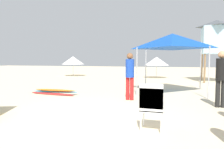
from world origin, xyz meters
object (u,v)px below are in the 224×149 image
stacked_plastic_chairs (152,103)px  surfboard_pile (54,92)px  beach_umbrella_mid (157,61)px  lifeguard_far_right (221,75)px  popup_canopy (172,41)px  beach_umbrella_left (73,60)px  lifeguard_tower (217,37)px  lifeguard_near_right (130,73)px

stacked_plastic_chairs → surfboard_pile: stacked_plastic_chairs is taller
stacked_plastic_chairs → beach_umbrella_mid: size_ratio=0.51×
lifeguard_far_right → popup_canopy: 3.46m
lifeguard_far_right → popup_canopy: size_ratio=0.63×
stacked_plastic_chairs → lifeguard_far_right: bearing=57.4°
stacked_plastic_chairs → beach_umbrella_left: size_ratio=0.49×
stacked_plastic_chairs → lifeguard_far_right: (1.84, 2.88, 0.43)m
popup_canopy → beach_umbrella_mid: popup_canopy is taller
lifeguard_tower → beach_umbrella_mid: bearing=154.9°
beach_umbrella_left → stacked_plastic_chairs: bearing=-56.6°
stacked_plastic_chairs → lifeguard_near_right: lifeguard_near_right is taller
surfboard_pile → beach_umbrella_left: size_ratio=1.11×
lifeguard_near_right → lifeguard_far_right: lifeguard_far_right is taller
surfboard_pile → lifeguard_near_right: lifeguard_near_right is taller
popup_canopy → beach_umbrella_mid: (-1.32, 7.40, -0.97)m
lifeguard_tower → beach_umbrella_mid: (-4.09, 1.92, -1.64)m
stacked_plastic_chairs → beach_umbrella_left: bearing=123.4°
beach_umbrella_left → lifeguard_near_right: bearing=-52.8°
lifeguard_far_right → lifeguard_tower: size_ratio=0.43×
surfboard_pile → lifeguard_near_right: size_ratio=1.31×
popup_canopy → stacked_plastic_chairs: bearing=-93.0°
stacked_plastic_chairs → surfboard_pile: bearing=142.6°
lifeguard_near_right → surfboard_pile: bearing=175.8°
stacked_plastic_chairs → beach_umbrella_mid: (-1.02, 13.08, 0.80)m
lifeguard_near_right → popup_canopy: size_ratio=0.62×
stacked_plastic_chairs → lifeguard_far_right: lifeguard_far_right is taller
lifeguard_far_right → surfboard_pile: bearing=174.5°
lifeguard_near_right → stacked_plastic_chairs: bearing=-70.3°
lifeguard_near_right → popup_canopy: 3.14m
lifeguard_far_right → beach_umbrella_mid: (-2.87, 10.20, 0.36)m
surfboard_pile → beach_umbrella_left: 10.41m
surfboard_pile → lifeguard_tower: 11.22m
stacked_plastic_chairs → lifeguard_tower: size_ratio=0.25×
lifeguard_near_right → lifeguard_far_right: bearing=-7.0°
beach_umbrella_mid → beach_umbrella_left: bearing=-179.5°
surfboard_pile → stacked_plastic_chairs: bearing=-37.4°
stacked_plastic_chairs → surfboard_pile: size_ratio=0.44×
beach_umbrella_left → surfboard_pile: bearing=-67.2°
surfboard_pile → lifeguard_far_right: 6.52m
stacked_plastic_chairs → lifeguard_far_right: 3.45m
lifeguard_near_right → beach_umbrella_mid: 9.84m
stacked_plastic_chairs → popup_canopy: popup_canopy is taller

